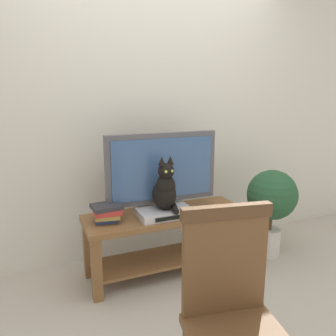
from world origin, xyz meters
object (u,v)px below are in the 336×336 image
object	(u,v)px
media_box	(164,212)
tv	(163,171)
tv_stand	(166,232)
book_stack	(107,212)
cat	(165,189)
wooden_chair	(232,309)
potted_plant	(272,200)

from	to	relation	value
media_box	tv	bearing A→B (deg)	73.97
media_box	tv_stand	bearing A→B (deg)	58.96
book_stack	media_box	bearing A→B (deg)	-7.87
media_box	cat	bearing A→B (deg)	-85.37
tv_stand	media_box	size ratio (longest dim) A/B	3.09
tv	wooden_chair	bearing A→B (deg)	-99.80
media_box	cat	world-z (taller)	cat
tv_stand	book_stack	distance (m)	0.53
tv	wooden_chair	xyz separation A→B (m)	(-0.24, -1.37, -0.28)
media_box	book_stack	xyz separation A→B (m)	(-0.44, 0.06, 0.04)
cat	potted_plant	bearing A→B (deg)	-1.08
tv_stand	tv	world-z (taller)	tv
media_box	wooden_chair	bearing A→B (deg)	-99.18
cat	book_stack	size ratio (longest dim) A/B	1.86
tv	wooden_chair	world-z (taller)	tv
tv	book_stack	distance (m)	0.55
cat	potted_plant	world-z (taller)	cat
tv_stand	tv	size ratio (longest dim) A/B	1.41
tv	book_stack	xyz separation A→B (m)	(-0.47, -0.06, -0.26)
cat	wooden_chair	world-z (taller)	cat
tv_stand	cat	world-z (taller)	cat
tv_stand	potted_plant	distance (m)	1.01
wooden_chair	tv_stand	bearing A→B (deg)	79.74
book_stack	potted_plant	xyz separation A→B (m)	(1.46, -0.09, -0.06)
wooden_chair	book_stack	distance (m)	1.34
tv_stand	tv	distance (m)	0.50
tv	media_box	size ratio (longest dim) A/B	2.19
book_stack	potted_plant	distance (m)	1.47
tv_stand	tv	bearing A→B (deg)	89.98
tv_stand	media_box	bearing A→B (deg)	-121.04
wooden_chair	potted_plant	xyz separation A→B (m)	(1.23, 1.22, -0.04)
tv_stand	potted_plant	bearing A→B (deg)	-5.26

